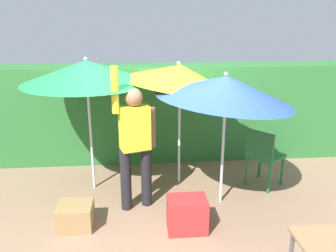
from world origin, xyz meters
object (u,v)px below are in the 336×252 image
chair_plastic (263,154)px  crate_cardboard (75,216)px  umbrella_orange (179,76)px  umbrella_yellow (86,72)px  umbrella_rainbow (226,88)px  cooler_box (187,214)px  person_vendor (135,141)px

chair_plastic → crate_cardboard: size_ratio=2.13×
umbrella_orange → umbrella_yellow: umbrella_orange is taller
umbrella_rainbow → umbrella_orange: umbrella_orange is taller
chair_plastic → crate_cardboard: chair_plastic is taller
cooler_box → crate_cardboard: 1.34m
umbrella_orange → cooler_box: umbrella_orange is taller
umbrella_orange → person_vendor: umbrella_orange is taller
umbrella_orange → person_vendor: bearing=-132.4°
person_vendor → chair_plastic: size_ratio=2.11×
umbrella_orange → umbrella_rainbow: bearing=-52.3°
cooler_box → person_vendor: bearing=135.0°
person_vendor → umbrella_rainbow: bearing=2.1°
umbrella_yellow → cooler_box: umbrella_yellow is taller
chair_plastic → umbrella_yellow: bearing=175.8°
cooler_box → crate_cardboard: cooler_box is taller
umbrella_rainbow → chair_plastic: bearing=27.9°
person_vendor → chair_plastic: bearing=12.7°
umbrella_orange → umbrella_yellow: 1.27m
umbrella_orange → umbrella_yellow: size_ratio=1.02×
umbrella_rainbow → umbrella_yellow: size_ratio=0.95×
person_vendor → umbrella_yellow: bearing=136.7°
person_vendor → chair_plastic: person_vendor is taller
umbrella_orange → crate_cardboard: 2.31m
umbrella_yellow → crate_cardboard: 1.87m
umbrella_yellow → person_vendor: (0.63, -0.60, -0.78)m
cooler_box → umbrella_rainbow: bearing=49.1°
chair_plastic → cooler_box: chair_plastic is taller
cooler_box → umbrella_yellow: bearing=135.9°
person_vendor → crate_cardboard: bearing=-150.8°
umbrella_yellow → cooler_box: bearing=-44.1°
chair_plastic → cooler_box: bearing=-141.2°
umbrella_orange → chair_plastic: umbrella_orange is taller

